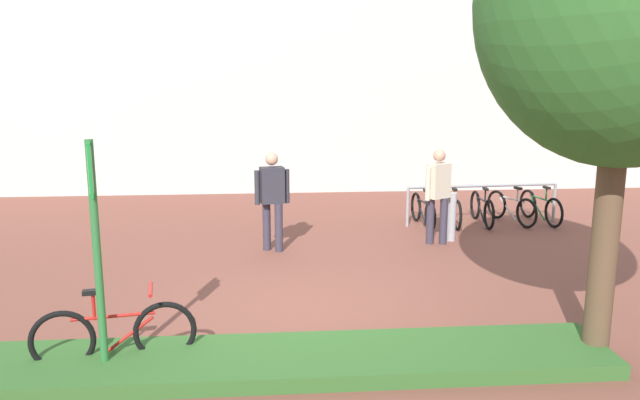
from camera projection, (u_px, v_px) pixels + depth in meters
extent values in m
plane|color=brown|center=(305.00, 309.00, 8.03)|extent=(60.00, 60.00, 0.00)
cube|color=#336028|center=(279.00, 361.00, 6.39)|extent=(7.00, 1.10, 0.16)
cylinder|color=brown|center=(605.00, 244.00, 6.45)|extent=(0.28, 0.28, 2.52)
ellipsoid|color=#2D6628|center=(627.00, 2.00, 5.97)|extent=(2.94, 2.94, 3.23)
cylinder|color=#2D7238|center=(98.00, 262.00, 6.03)|extent=(0.08, 0.08, 2.40)
cube|color=#198C33|center=(91.00, 169.00, 5.85)|extent=(0.11, 0.36, 0.52)
cube|color=white|center=(91.00, 169.00, 5.85)|extent=(0.10, 0.30, 0.44)
torus|color=black|center=(62.00, 341.00, 6.28)|extent=(0.66, 0.17, 0.66)
torus|color=black|center=(165.00, 331.00, 6.53)|extent=(0.66, 0.17, 0.66)
cylinder|color=red|center=(113.00, 316.00, 6.36)|extent=(0.83, 0.18, 0.04)
cylinder|color=red|center=(125.00, 338.00, 6.43)|extent=(0.60, 0.14, 0.44)
cylinder|color=red|center=(94.00, 307.00, 6.29)|extent=(0.04, 0.04, 0.28)
cube|color=black|center=(93.00, 292.00, 6.26)|extent=(0.21, 0.11, 0.05)
cylinder|color=red|center=(151.00, 289.00, 6.40)|extent=(0.11, 0.42, 0.04)
cylinder|color=#99999E|center=(408.00, 207.00, 12.36)|extent=(0.06, 0.06, 0.80)
cylinder|color=#99999E|center=(554.00, 203.00, 12.80)|extent=(0.06, 0.06, 0.80)
cylinder|color=#99999E|center=(483.00, 186.00, 12.50)|extent=(3.15, 0.26, 0.06)
torus|color=black|center=(430.00, 217.00, 11.95)|extent=(0.09, 0.61, 0.61)
torus|color=black|center=(416.00, 207.00, 12.86)|extent=(0.09, 0.61, 0.61)
cylinder|color=black|center=(423.00, 202.00, 12.37)|extent=(0.08, 0.77, 0.03)
cylinder|color=black|center=(421.00, 212.00, 12.50)|extent=(0.07, 0.56, 0.40)
cylinder|color=black|center=(426.00, 198.00, 12.18)|extent=(0.03, 0.03, 0.26)
cube|color=black|center=(426.00, 191.00, 12.15)|extent=(0.09, 0.19, 0.05)
cylinder|color=black|center=(418.00, 187.00, 12.66)|extent=(0.39, 0.06, 0.04)
torus|color=black|center=(457.00, 215.00, 12.09)|extent=(0.09, 0.61, 0.61)
torus|color=black|center=(446.00, 205.00, 13.01)|extent=(0.09, 0.61, 0.61)
cylinder|color=gold|center=(452.00, 200.00, 12.51)|extent=(0.08, 0.77, 0.03)
cylinder|color=gold|center=(451.00, 210.00, 12.65)|extent=(0.06, 0.56, 0.40)
cylinder|color=gold|center=(454.00, 197.00, 12.33)|extent=(0.03, 0.03, 0.26)
cube|color=black|center=(455.00, 189.00, 12.30)|extent=(0.08, 0.19, 0.05)
cylinder|color=gold|center=(449.00, 186.00, 12.82)|extent=(0.39, 0.06, 0.04)
torus|color=black|center=(489.00, 215.00, 12.14)|extent=(0.08, 0.61, 0.61)
torus|color=black|center=(475.00, 205.00, 13.06)|extent=(0.08, 0.61, 0.61)
cylinder|color=black|center=(482.00, 200.00, 12.56)|extent=(0.06, 0.77, 0.03)
cylinder|color=black|center=(480.00, 210.00, 12.70)|extent=(0.05, 0.56, 0.40)
cylinder|color=black|center=(485.00, 196.00, 12.37)|extent=(0.03, 0.03, 0.26)
cube|color=black|center=(486.00, 189.00, 12.34)|extent=(0.08, 0.19, 0.05)
cylinder|color=black|center=(478.00, 185.00, 12.86)|extent=(0.39, 0.05, 0.04)
torus|color=black|center=(527.00, 213.00, 12.26)|extent=(0.24, 0.60, 0.61)
torus|color=black|center=(497.00, 204.00, 13.11)|extent=(0.24, 0.60, 0.61)
cylinder|color=silver|center=(512.00, 199.00, 12.64)|extent=(0.27, 0.74, 0.03)
cylinder|color=silver|center=(508.00, 209.00, 12.77)|extent=(0.20, 0.54, 0.40)
cylinder|color=silver|center=(518.00, 195.00, 12.47)|extent=(0.03, 0.03, 0.26)
cube|color=black|center=(518.00, 188.00, 12.44)|extent=(0.13, 0.20, 0.05)
cylinder|color=silver|center=(501.00, 185.00, 12.92)|extent=(0.38, 0.15, 0.04)
torus|color=black|center=(554.00, 213.00, 12.30)|extent=(0.15, 0.61, 0.61)
torus|color=black|center=(528.00, 204.00, 13.19)|extent=(0.15, 0.61, 0.61)
cylinder|color=#1E7233|center=(541.00, 198.00, 12.70)|extent=(0.15, 0.77, 0.03)
cylinder|color=#1E7233|center=(538.00, 209.00, 12.84)|extent=(0.12, 0.56, 0.40)
cylinder|color=#1E7233|center=(546.00, 195.00, 12.52)|extent=(0.03, 0.03, 0.26)
cube|color=black|center=(547.00, 188.00, 12.49)|extent=(0.10, 0.19, 0.05)
cylinder|color=#1E7233|center=(532.00, 184.00, 13.00)|extent=(0.39, 0.10, 0.04)
cylinder|color=#ADADB2|center=(452.00, 217.00, 11.30)|extent=(0.16, 0.16, 0.90)
cylinder|color=#383342|center=(443.00, 221.00, 11.08)|extent=(0.14, 0.14, 0.85)
cylinder|color=#383342|center=(430.00, 221.00, 11.10)|extent=(0.14, 0.14, 0.85)
cube|color=beige|center=(438.00, 181.00, 10.94)|extent=(0.47, 0.41, 0.62)
cylinder|color=beige|center=(448.00, 181.00, 11.10)|extent=(0.09, 0.09, 0.59)
cylinder|color=beige|center=(428.00, 184.00, 10.80)|extent=(0.09, 0.09, 0.59)
sphere|color=tan|center=(439.00, 156.00, 10.85)|extent=(0.22, 0.22, 0.22)
cylinder|color=#383342|center=(267.00, 226.00, 10.70)|extent=(0.14, 0.14, 0.85)
cylinder|color=#383342|center=(279.00, 228.00, 10.60)|extent=(0.14, 0.14, 0.85)
cube|color=#2D2D38|center=(272.00, 185.00, 10.51)|extent=(0.44, 0.32, 0.62)
cylinder|color=#2D2D38|center=(257.00, 188.00, 10.44)|extent=(0.09, 0.09, 0.59)
cylinder|color=#2D2D38|center=(287.00, 186.00, 10.58)|extent=(0.09, 0.09, 0.59)
sphere|color=tan|center=(272.00, 159.00, 10.42)|extent=(0.22, 0.22, 0.22)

